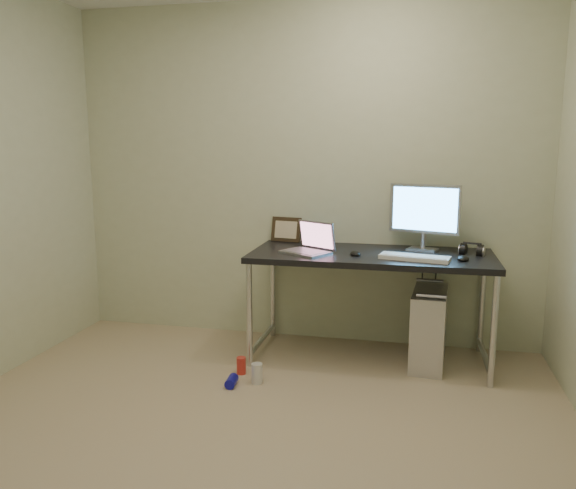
{
  "coord_description": "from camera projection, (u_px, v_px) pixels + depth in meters",
  "views": [
    {
      "loc": [
        0.82,
        -2.37,
        1.48
      ],
      "look_at": [
        0.05,
        1.04,
        0.85
      ],
      "focal_mm": 35.0,
      "sensor_mm": 36.0,
      "label": 1
    }
  ],
  "objects": [
    {
      "name": "laptop",
      "position": [
        310.0,
        246.0,
        3.8
      ],
      "size": [
        0.39,
        0.37,
        0.21
      ],
      "rotation": [
        0.0,
        0.0,
        -0.53
      ],
      "color": "#B8B7C0",
      "rests_on": "desk"
    },
    {
      "name": "wall_back",
      "position": [
        303.0,
        175.0,
        4.17
      ],
      "size": [
        3.5,
        0.02,
        2.5
      ],
      "primitive_type": "cube",
      "color": "beige",
      "rests_on": "ground"
    },
    {
      "name": "mouse_right",
      "position": [
        463.0,
        257.0,
        3.55
      ],
      "size": [
        0.09,
        0.13,
        0.04
      ],
      "primitive_type": "ellipsoid",
      "rotation": [
        0.0,
        0.0,
        -0.16
      ],
      "color": "black",
      "rests_on": "desk"
    },
    {
      "name": "headphones",
      "position": [
        472.0,
        250.0,
        3.74
      ],
      "size": [
        0.17,
        0.1,
        0.1
      ],
      "rotation": [
        0.0,
        0.0,
        -0.29
      ],
      "color": "black",
      "rests_on": "desk"
    },
    {
      "name": "can_white",
      "position": [
        257.0,
        373.0,
        3.51
      ],
      "size": [
        0.08,
        0.08,
        0.13
      ],
      "primitive_type": "cylinder",
      "rotation": [
        0.0,
        0.0,
        -0.14
      ],
      "color": "silver",
      "rests_on": "ground"
    },
    {
      "name": "cable_b",
      "position": [
        434.0,
        298.0,
        4.04
      ],
      "size": [
        0.02,
        0.11,
        0.71
      ],
      "primitive_type": "cylinder",
      "rotation": [
        0.14,
        0.0,
        0.09
      ],
      "color": "black",
      "rests_on": "ground"
    },
    {
      "name": "monitor",
      "position": [
        424.0,
        212.0,
        3.85
      ],
      "size": [
        0.47,
        0.19,
        0.46
      ],
      "rotation": [
        0.0,
        0.0,
        -0.3
      ],
      "color": "#B8B7C0",
      "rests_on": "desk"
    },
    {
      "name": "floor",
      "position": [
        231.0,
        454.0,
        2.71
      ],
      "size": [
        3.5,
        3.5,
        0.0
      ],
      "primitive_type": "plane",
      "color": "tan",
      "rests_on": "ground"
    },
    {
      "name": "desk",
      "position": [
        371.0,
        264.0,
        3.81
      ],
      "size": [
        1.62,
        0.71,
        0.75
      ],
      "color": "black",
      "rests_on": "ground"
    },
    {
      "name": "mouse_left",
      "position": [
        355.0,
        252.0,
        3.72
      ],
      "size": [
        0.1,
        0.12,
        0.04
      ],
      "primitive_type": "ellipsoid",
      "rotation": [
        0.0,
        0.0,
        0.3
      ],
      "color": "black",
      "rests_on": "desk"
    },
    {
      "name": "picture_frame",
      "position": [
        286.0,
        229.0,
        4.23
      ],
      "size": [
        0.24,
        0.1,
        0.19
      ],
      "primitive_type": "cube",
      "rotation": [
        -0.21,
        0.0,
        -0.16
      ],
      "color": "black",
      "rests_on": "desk"
    },
    {
      "name": "keyboard",
      "position": [
        415.0,
        258.0,
        3.58
      ],
      "size": [
        0.46,
        0.23,
        0.03
      ],
      "primitive_type": "cube",
      "rotation": [
        0.0,
        0.0,
        -0.2
      ],
      "color": "white",
      "rests_on": "desk"
    },
    {
      "name": "tower_computer",
      "position": [
        429.0,
        328.0,
        3.77
      ],
      "size": [
        0.25,
        0.51,
        0.55
      ],
      "rotation": [
        0.0,
        0.0,
        -0.08
      ],
      "color": "silver",
      "rests_on": "ground"
    },
    {
      "name": "cable_a",
      "position": [
        421.0,
        294.0,
        4.08
      ],
      "size": [
        0.01,
        0.16,
        0.69
      ],
      "primitive_type": "cylinder",
      "rotation": [
        0.21,
        0.0,
        0.0
      ],
      "color": "black",
      "rests_on": "ground"
    },
    {
      "name": "can_red",
      "position": [
        241.0,
        366.0,
        3.65
      ],
      "size": [
        0.06,
        0.06,
        0.11
      ],
      "primitive_type": "cylinder",
      "rotation": [
        0.0,
        0.0,
        -0.04
      ],
      "color": "red",
      "rests_on": "ground"
    },
    {
      "name": "can_blue",
      "position": [
        232.0,
        381.0,
        3.47
      ],
      "size": [
        0.07,
        0.12,
        0.06
      ],
      "primitive_type": "cylinder",
      "rotation": [
        1.57,
        0.0,
        0.07
      ],
      "color": "#1312A2",
      "rests_on": "ground"
    },
    {
      "name": "webcam",
      "position": [
        324.0,
        234.0,
        4.09
      ],
      "size": [
        0.04,
        0.03,
        0.11
      ],
      "rotation": [
        0.0,
        0.0,
        0.16
      ],
      "color": "silver",
      "rests_on": "desk"
    }
  ]
}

